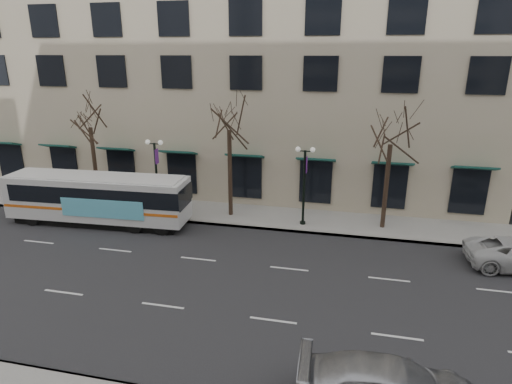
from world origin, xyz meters
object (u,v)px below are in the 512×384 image
(city_bus, at_px, (99,198))
(lamp_post_left, at_px, (157,173))
(lamp_post_right, at_px, (304,182))
(tree_far_left, at_px, (89,114))
(tree_far_mid, at_px, (229,115))
(tree_far_right, at_px, (392,129))

(city_bus, bearing_deg, lamp_post_left, 36.05)
(lamp_post_right, distance_m, city_bus, 13.27)
(tree_far_left, height_order, lamp_post_right, tree_far_left)
(tree_far_mid, distance_m, tree_far_right, 10.01)
(tree_far_mid, height_order, lamp_post_left, tree_far_mid)
(tree_far_mid, relative_size, lamp_post_right, 1.64)
(tree_far_left, bearing_deg, tree_far_right, 0.00)
(tree_far_right, distance_m, city_bus, 18.82)
(lamp_post_left, distance_m, city_bus, 4.01)
(tree_far_mid, relative_size, tree_far_right, 1.06)
(lamp_post_left, relative_size, city_bus, 0.43)
(lamp_post_left, distance_m, lamp_post_right, 10.00)
(tree_far_mid, bearing_deg, tree_far_right, -0.00)
(tree_far_mid, relative_size, city_bus, 0.71)
(tree_far_right, bearing_deg, tree_far_mid, 180.00)
(tree_far_mid, xyz_separation_m, tree_far_right, (10.00, -0.00, -0.48))
(tree_far_right, relative_size, lamp_post_right, 1.55)
(tree_far_mid, distance_m, lamp_post_left, 6.40)
(tree_far_right, distance_m, lamp_post_left, 15.40)
(tree_far_left, relative_size, tree_far_mid, 0.98)
(tree_far_right, bearing_deg, tree_far_left, 180.00)
(lamp_post_right, bearing_deg, lamp_post_left, 180.00)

